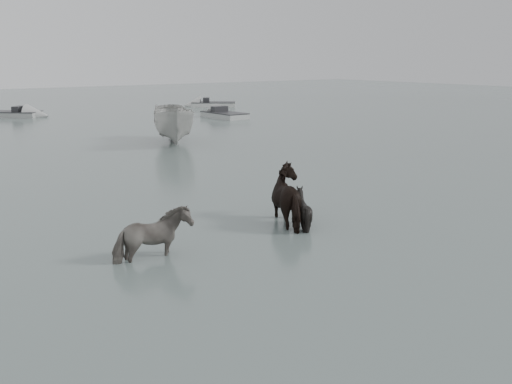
{
  "coord_description": "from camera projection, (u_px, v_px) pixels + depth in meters",
  "views": [
    {
      "loc": [
        -6.92,
        -9.61,
        4.02
      ],
      "look_at": [
        0.56,
        0.71,
        1.0
      ],
      "focal_mm": 40.0,
      "sensor_mm": 36.0,
      "label": 1
    }
  ],
  "objects": [
    {
      "name": "ground",
      "position": [
        254.0,
        246.0,
        12.45
      ],
      "size": [
        140.0,
        140.0,
        0.0
      ],
      "primitive_type": "plane",
      "color": "#495751",
      "rests_on": "ground"
    },
    {
      "name": "pony_pinto",
      "position": [
        152.0,
        227.0,
        11.51
      ],
      "size": [
        1.61,
        0.74,
        1.35
      ],
      "primitive_type": "imported",
      "rotation": [
        0.0,
        0.0,
        1.56
      ],
      "color": "black",
      "rests_on": "ground"
    },
    {
      "name": "pony_dark",
      "position": [
        295.0,
        188.0,
        14.12
      ],
      "size": [
        1.57,
        1.8,
        1.72
      ],
      "primitive_type": "imported",
      "rotation": [
        0.0,
        0.0,
        1.63
      ],
      "color": "black",
      "rests_on": "ground"
    },
    {
      "name": "pony_black",
      "position": [
        303.0,
        202.0,
        13.88
      ],
      "size": [
        1.31,
        1.23,
        1.19
      ],
      "primitive_type": "imported",
      "rotation": [
        0.0,
        0.0,
        1.87
      ],
      "color": "black",
      "rests_on": "ground"
    },
    {
      "name": "boat_small",
      "position": [
        174.0,
        122.0,
        27.32
      ],
      "size": [
        3.85,
        5.45,
        1.97
      ],
      "primitive_type": "imported",
      "rotation": [
        0.0,
        0.0,
        -0.42
      ],
      "color": "#AAAAA5",
      "rests_on": "ground"
    },
    {
      "name": "skiff_port",
      "position": [
        224.0,
        112.0,
        38.62
      ],
      "size": [
        1.73,
        5.04,
        0.75
      ],
      "primitive_type": null,
      "rotation": [
        0.0,
        0.0,
        1.6
      ],
      "color": "#A7AAA7",
      "rests_on": "ground"
    },
    {
      "name": "skiff_mid",
      "position": [
        10.0,
        111.0,
        39.27
      ],
      "size": [
        5.26,
        4.99,
        0.75
      ],
      "primitive_type": null,
      "rotation": [
        0.0,
        0.0,
        -0.74
      ],
      "color": "#9D9F9D",
      "rests_on": "ground"
    },
    {
      "name": "skiff_star",
      "position": [
        214.0,
        102.0,
        47.4
      ],
      "size": [
        5.01,
        4.13,
        0.75
      ],
      "primitive_type": null,
      "rotation": [
        0.0,
        0.0,
        2.54
      ],
      "color": "silver",
      "rests_on": "ground"
    }
  ]
}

